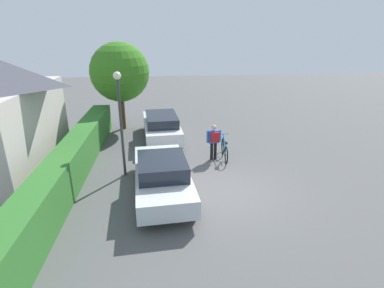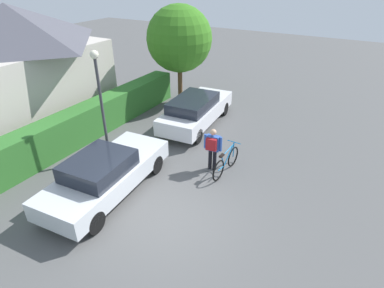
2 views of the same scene
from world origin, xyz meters
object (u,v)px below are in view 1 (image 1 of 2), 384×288
Objects in this scene: parked_car_near at (162,175)px; street_lamp at (120,110)px; bicycle at (225,150)px; tree_kerbside at (120,72)px; parked_car_far at (161,126)px; person_rider at (214,139)px.

street_lamp is at bearing 41.82° from parked_car_near.
bicycle is 0.37× the size of tree_kerbside.
parked_car_near is 1.01× the size of parked_car_far.
bicycle is (2.89, -2.74, -0.32)m from parked_car_near.
parked_car_far is at bearing -19.61° from street_lamp.
street_lamp reaches higher than parked_car_near.
parked_car_near is at bearing 179.98° from parked_car_far.
parked_car_near reaches higher than bicycle.
person_rider reaches higher than parked_car_far.
parked_car_near is at bearing -138.18° from street_lamp.
person_rider is at bearing -38.60° from parked_car_near.
parked_car_far is 3.91m from bicycle.
bicycle is (-2.77, -2.74, -0.35)m from parked_car_far.
street_lamp is (-1.28, 4.18, 2.18)m from bicycle.
person_rider is at bearing -71.93° from street_lamp.
person_rider is (-0.08, 0.50, 0.54)m from bicycle.
person_rider is (-2.85, -2.24, 0.19)m from parked_car_far.
street_lamp is 0.83× the size of tree_kerbside.
parked_car_far is 0.98× the size of tree_kerbside.
parked_car_far is 1.18× the size of street_lamp.
parked_car_near is 3.99m from bicycle.
street_lamp reaches higher than bicycle.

